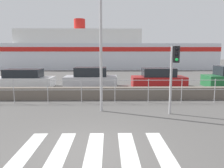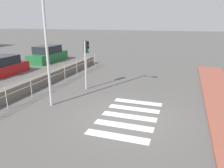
% 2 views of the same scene
% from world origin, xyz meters
% --- Properties ---
extents(ground_plane, '(160.00, 160.00, 0.00)m').
position_xyz_m(ground_plane, '(0.00, 0.00, 0.00)').
color(ground_plane, '#565451').
extents(crosswalk, '(4.05, 2.40, 0.01)m').
position_xyz_m(crosswalk, '(0.17, 0.00, 0.00)').
color(crosswalk, silver).
rests_on(crosswalk, ground_plane).
extents(seawall, '(21.34, 0.55, 0.67)m').
position_xyz_m(seawall, '(0.00, 6.48, 0.33)').
color(seawall, '#6B6056').
rests_on(seawall, ground_plane).
extents(harbor_fence, '(19.25, 0.04, 1.24)m').
position_xyz_m(harbor_fence, '(0.00, 5.60, 0.81)').
color(harbor_fence, '#B2B2B5').
rests_on(harbor_fence, ground_plane).
extents(traffic_light_far, '(0.34, 0.32, 2.86)m').
position_xyz_m(traffic_light_far, '(3.26, 3.44, 2.10)').
color(traffic_light_far, '#B2B2B5').
rests_on(traffic_light_far, ground_plane).
extents(streetlamp, '(0.32, 1.14, 6.63)m').
position_xyz_m(streetlamp, '(0.22, 3.76, 4.06)').
color(streetlamp, '#B2B2B5').
rests_on(streetlamp, ground_plane).
extents(ferry_boat, '(34.50, 7.55, 7.97)m').
position_xyz_m(ferry_boat, '(-0.83, 30.69, 2.62)').
color(ferry_boat, silver).
rests_on(ferry_boat, ground_plane).
extents(parked_car_white, '(4.40, 1.77, 1.36)m').
position_xyz_m(parked_car_white, '(-5.91, 11.01, 0.58)').
color(parked_car_white, silver).
rests_on(parked_car_white, ground_plane).
extents(parked_car_silver, '(3.96, 1.84, 1.49)m').
position_xyz_m(parked_car_silver, '(-0.82, 11.01, 0.64)').
color(parked_car_silver, '#BCBCC1').
rests_on(parked_car_silver, ground_plane).
extents(parked_car_red, '(4.06, 1.74, 1.43)m').
position_xyz_m(parked_car_red, '(4.37, 11.01, 0.61)').
color(parked_car_red, '#B21919').
rests_on(parked_car_red, ground_plane).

